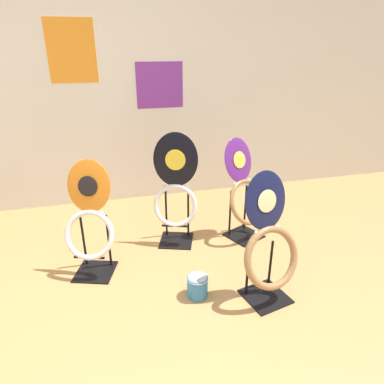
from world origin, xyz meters
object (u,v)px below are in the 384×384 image
toilet_seat_display_jazz_black (176,192)px  toilet_seat_display_navy_moon (270,247)px  paint_can (197,286)px  toilet_seat_display_orange_sun (90,225)px  toilet_seat_display_purple_note (244,192)px

toilet_seat_display_jazz_black → toilet_seat_display_navy_moon: bearing=-63.4°
paint_can → toilet_seat_display_navy_moon: bearing=-15.6°
toilet_seat_display_navy_moon → toilet_seat_display_orange_sun: bearing=152.5°
toilet_seat_display_navy_moon → toilet_seat_display_jazz_black: 0.98m
toilet_seat_display_jazz_black → toilet_seat_display_purple_note: (0.60, -0.05, -0.04)m
toilet_seat_display_orange_sun → toilet_seat_display_navy_moon: (1.13, -0.59, -0.01)m
toilet_seat_display_orange_sun → toilet_seat_display_purple_note: 1.31m
toilet_seat_display_jazz_black → paint_can: (-0.01, -0.74, -0.39)m
toilet_seat_display_jazz_black → toilet_seat_display_purple_note: 0.60m
toilet_seat_display_jazz_black → toilet_seat_display_purple_note: toilet_seat_display_jazz_black is taller
toilet_seat_display_orange_sun → toilet_seat_display_purple_note: size_ratio=0.99×
toilet_seat_display_navy_moon → toilet_seat_display_jazz_black: toilet_seat_display_jazz_black is taller
toilet_seat_display_orange_sun → toilet_seat_display_purple_note: toilet_seat_display_purple_note is taller
toilet_seat_display_orange_sun → paint_can: bearing=-34.2°
paint_can → toilet_seat_display_orange_sun: bearing=145.8°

